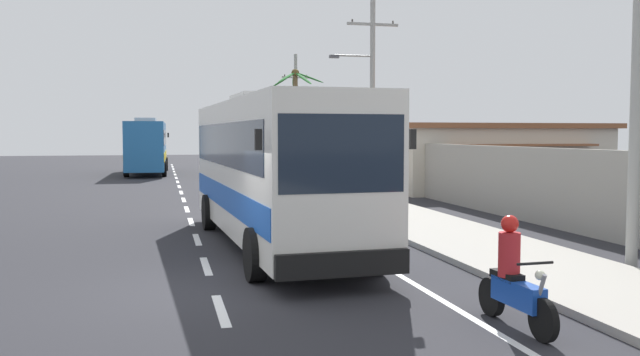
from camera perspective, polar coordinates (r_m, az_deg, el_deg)
The scene contains 15 objects.
ground_plane at distance 12.55m, azimuth -9.11°, elevation -9.27°, with size 160.00×160.00×0.00m, color #28282D.
sidewalk_kerb at distance 23.65m, azimuth 5.69°, elevation -2.92°, with size 3.20×90.00×0.14m, color #A8A399.
lane_markings at distance 27.51m, azimuth -6.78°, elevation -2.12°, with size 3.86×71.95×0.01m.
boundary_wall at distance 28.65m, azimuth 10.28°, elevation 0.48°, with size 0.24×60.00×2.40m, color #9E998E.
coach_bus_foreground at distance 16.78m, azimuth -4.08°, elevation 1.05°, with size 3.32×11.35×3.90m.
coach_bus_far_lane at distance 48.60m, azimuth -14.58°, elevation 2.73°, with size 3.03×11.15×3.91m.
motorcycle_beside_bus at distance 10.24m, azimuth 16.24°, elevation -8.55°, with size 0.56×1.96×1.64m.
motorcycle_trailing at distance 26.40m, azimuth -2.29°, elevation -0.93°, with size 0.56×1.96×1.60m.
pedestrian_near_kerb at distance 31.11m, azimuth 2.54°, elevation 0.30°, with size 0.36×0.36×1.53m.
pedestrian_midwalk at distance 35.17m, azimuth 0.41°, elevation 0.83°, with size 0.36×0.36×1.67m.
utility_pole_nearest at distance 15.37m, azimuth 25.53°, elevation 9.88°, with size 2.35×0.24×8.67m.
utility_pole_mid at distance 31.85m, azimuth 4.38°, elevation 7.44°, with size 3.35×0.24×9.09m.
utility_pole_far at distance 49.60m, azimuth -2.09°, elevation 5.73°, with size 2.05×0.24×8.69m.
palm_second at distance 47.29m, azimuth -2.11°, elevation 6.41°, with size 3.78×3.73×7.39m.
roadside_building at distance 35.33m, azimuth 13.56°, elevation 1.83°, with size 11.02×8.62×3.33m.
Camera 1 is at (-0.89, -12.19, 2.83)m, focal length 37.43 mm.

